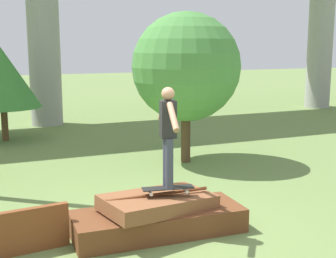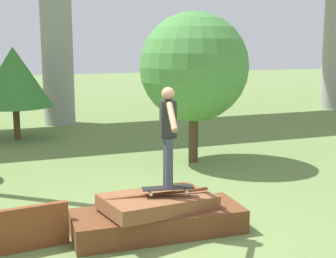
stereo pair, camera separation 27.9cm
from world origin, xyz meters
The scene contains 7 objects.
ground_plane centered at (0.00, 0.00, 0.00)m, with size 80.00×80.00×0.00m, color olive.
scrap_pile centered at (0.00, 0.01, 0.26)m, with size 2.62×1.24×0.63m.
scrap_plank_loose centered at (-1.99, 0.05, 0.31)m, with size 1.33×0.24×0.63m.
skateboard centered at (0.13, -0.07, 0.71)m, with size 0.80×0.34×0.09m.
skater centered at (0.13, -0.07, 1.58)m, with size 0.30×1.13×1.50m.
tree_behind_left centered at (2.26, 3.83, 2.30)m, with size 2.58×2.58×3.59m.
tree_behind_right centered at (-1.60, 8.25, 1.88)m, with size 2.22×2.22×2.77m.
Camera 1 is at (-2.50, -6.24, 2.81)m, focal length 50.00 mm.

